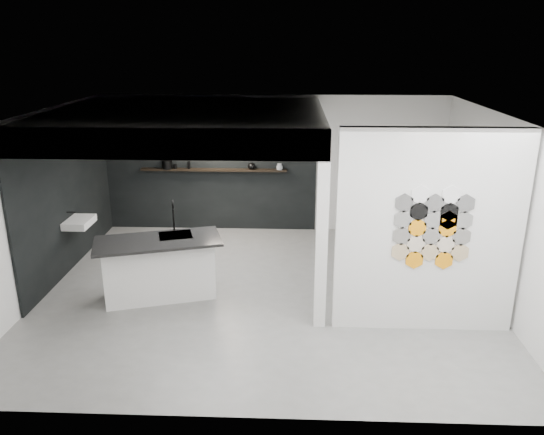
{
  "coord_description": "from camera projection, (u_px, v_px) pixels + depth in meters",
  "views": [
    {
      "loc": [
        0.42,
        -7.66,
        3.83
      ],
      "look_at": [
        0.1,
        0.3,
        1.15
      ],
      "focal_mm": 35.0,
      "sensor_mm": 36.0,
      "label": 1
    }
  ],
  "objects": [
    {
      "name": "bulkhead",
      "position": [
        188.0,
        122.0,
        8.68
      ],
      "size": [
        4.4,
        4.0,
        0.4
      ],
      "primitive_type": "cube",
      "color": "silver",
      "rests_on": "corner_column"
    },
    {
      "name": "fascia_beam",
      "position": [
        160.0,
        144.0,
        6.86
      ],
      "size": [
        4.4,
        0.16,
        0.4
      ],
      "primitive_type": "cube",
      "color": "silver",
      "rests_on": "corner_column"
    },
    {
      "name": "kettle",
      "position": [
        252.0,
        166.0,
        10.78
      ],
      "size": [
        0.21,
        0.21,
        0.14
      ],
      "primitive_type": "ellipsoid",
      "rotation": [
        0.0,
        0.0,
        -0.37
      ],
      "color": "black",
      "rests_on": "display_shelf"
    },
    {
      "name": "stockpot",
      "position": [
        167.0,
        164.0,
        10.84
      ],
      "size": [
        0.25,
        0.25,
        0.17
      ],
      "primitive_type": "cylinder",
      "rotation": [
        0.0,
        0.0,
        -0.19
      ],
      "color": "black",
      "rests_on": "display_shelf"
    },
    {
      "name": "glass_vase",
      "position": [
        280.0,
        167.0,
        10.76
      ],
      "size": [
        0.1,
        0.1,
        0.12
      ],
      "primitive_type": "cylinder",
      "rotation": [
        0.0,
        0.0,
        0.13
      ],
      "color": "gray",
      "rests_on": "display_shelf"
    },
    {
      "name": "bay_clad_left",
      "position": [
        69.0,
        201.0,
        9.2
      ],
      "size": [
        0.04,
        4.0,
        2.35
      ],
      "primitive_type": "cube",
      "color": "black",
      "rests_on": "floor"
    },
    {
      "name": "corner_column",
      "position": [
        321.0,
        247.0,
        7.14
      ],
      "size": [
        0.16,
        0.16,
        2.35
      ],
      "primitive_type": "cube",
      "color": "silver",
      "rests_on": "floor"
    },
    {
      "name": "wall_basin",
      "position": [
        79.0,
        222.0,
        9.1
      ],
      "size": [
        0.4,
        0.6,
        0.12
      ],
      "primitive_type": "cube",
      "color": "silver",
      "rests_on": "bay_clad_left"
    },
    {
      "name": "kitchen_island",
      "position": [
        160.0,
        267.0,
        8.15
      ],
      "size": [
        2.02,
        1.32,
        1.5
      ],
      "rotation": [
        0.0,
        0.0,
        0.29
      ],
      "color": "silver",
      "rests_on": "floor"
    },
    {
      "name": "floor",
      "position": [
        265.0,
        292.0,
        8.49
      ],
      "size": [
        7.0,
        6.0,
        0.01
      ],
      "primitive_type": "cube",
      "color": "slate"
    },
    {
      "name": "glass_bowl",
      "position": [
        280.0,
        167.0,
        10.76
      ],
      "size": [
        0.16,
        0.16,
        0.09
      ],
      "primitive_type": "cylinder",
      "rotation": [
        0.0,
        0.0,
        0.37
      ],
      "color": "gray",
      "rests_on": "display_shelf"
    },
    {
      "name": "bay_clad_back",
      "position": [
        210.0,
        175.0,
        10.98
      ],
      "size": [
        4.4,
        0.04,
        2.35
      ],
      "primitive_type": "cube",
      "color": "black",
      "rests_on": "floor"
    },
    {
      "name": "display_shelf",
      "position": [
        214.0,
        170.0,
        10.84
      ],
      "size": [
        3.0,
        0.15,
        0.04
      ],
      "primitive_type": "cube",
      "color": "black",
      "rests_on": "bay_clad_back"
    },
    {
      "name": "hex_tile_cluster",
      "position": [
        433.0,
        228.0,
        6.9
      ],
      "size": [
        1.04,
        0.02,
        1.16
      ],
      "color": "tan",
      "rests_on": "partition_panel"
    },
    {
      "name": "partition_panel",
      "position": [
        428.0,
        233.0,
        7.01
      ],
      "size": [
        2.45,
        0.15,
        2.8
      ],
      "primitive_type": "cube",
      "color": "silver",
      "rests_on": "floor"
    },
    {
      "name": "utensil_cup",
      "position": [
        175.0,
        166.0,
        10.85
      ],
      "size": [
        0.09,
        0.09,
        0.09
      ],
      "primitive_type": "cylinder",
      "rotation": [
        0.0,
        0.0,
        0.4
      ],
      "color": "black",
      "rests_on": "display_shelf"
    },
    {
      "name": "bottle_dark",
      "position": [
        189.0,
        165.0,
        10.83
      ],
      "size": [
        0.06,
        0.06,
        0.15
      ],
      "primitive_type": "cylinder",
      "rotation": [
        0.0,
        0.0,
        0.05
      ],
      "color": "black",
      "rests_on": "display_shelf"
    }
  ]
}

